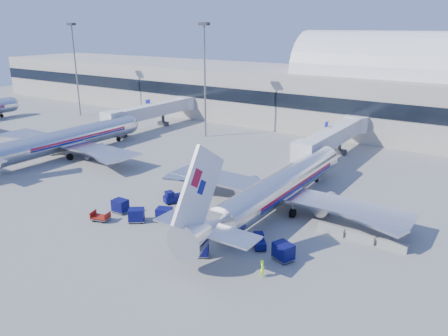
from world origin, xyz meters
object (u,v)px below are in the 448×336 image
Objects in this scene: airliner_main at (278,188)px; cart_train_c at (120,206)px; jetbridge_near at (336,135)px; cart_solo_far at (283,251)px; barrier_near at (331,230)px; cart_train_b at (136,215)px; cart_open_red at (101,218)px; jetbridge_mid at (156,110)px; tug_lead at (195,224)px; cart_solo_near at (200,249)px; tug_left at (173,197)px; mast_far_west at (75,56)px; barrier_far at (392,246)px; barrier_mid at (360,237)px; cart_train_a at (164,214)px; ramp_worker at (262,269)px; mast_west at (205,64)px; tug_right at (259,241)px; airliner_mid at (64,140)px.

cart_train_c is (-15.67, -11.62, -2.03)m from airliner_main.
cart_solo_far is at bearing -76.88° from jetbridge_near.
cart_train_c reaches higher than barrier_near.
cart_open_red is (-3.73, -2.18, -0.49)m from cart_train_b.
jetbridge_mid is 53.78m from tug_lead.
barrier_near is 1.43× the size of cart_solo_near.
mast_far_west is at bearing 88.65° from tug_left.
tug_lead is (-19.70, -7.76, 0.21)m from barrier_far.
tug_lead is at bearing -19.67° from cart_train_b.
airliner_main is 12.42× the size of barrier_mid.
airliner_main reaches higher than cart_train_b.
tug_left is at bearing -172.57° from barrier_mid.
cart_solo_near is 0.86× the size of cart_solo_far.
barrier_far is 1.23× the size of cart_solo_far.
mast_far_west is 7.53× the size of barrier_far.
cart_solo_far is at bearing -59.71° from airliner_main.
cart_train_a is (-9.48, -10.48, -2.04)m from airliner_main.
cart_train_a is at bearing 125.15° from cart_solo_near.
cart_solo_near is 1.22× the size of ramp_worker.
mast_west reaches higher than cart_solo_far.
cart_train_b reaches higher than barrier_near.
barrier_mid is at bearing -27.35° from jetbridge_mid.
cart_train_a is at bearing -155.47° from barrier_near.
jetbridge_mid is 11.31× the size of tug_right.
barrier_mid is 1.23× the size of cart_solo_far.
ramp_worker is at bearing -7.38° from tug_right.
ramp_worker reaches higher than cart_train_c.
cart_solo_far is (6.21, -10.64, -1.98)m from airliner_main.
tug_left is (-26.98, -3.09, 0.29)m from barrier_far.
cart_train_c is (54.33, -37.11, -13.90)m from mast_far_west.
cart_train_b is at bearing 54.26° from ramp_worker.
cart_train_c is 3.06m from cart_open_red.
cart_open_red is at bearing -152.98° from barrier_near.
airliner_mid reaches higher than barrier_far.
barrier_mid is (13.70, -28.81, -3.48)m from jetbridge_near.
ramp_worker is at bearing -88.83° from tug_left.
cart_solo_far is (36.21, -36.13, -13.85)m from mast_west.
jetbridge_near is at bearing 120.55° from barrier_far.
mast_west reaches higher than cart_train_b.
airliner_main is 11.84m from barrier_mid.
airliner_mid is at bearing 106.30° from tug_left.
tug_lead is at bearing -158.51° from barrier_far.
tug_right reaches higher than cart_open_red.
airliner_main is 15.72× the size of cart_open_red.
jetbridge_near is 32.09m from barrier_mid.
airliner_main reaches higher than jetbridge_near.
cart_solo_far reaches higher than barrier_mid.
mast_west is 45.81m from tug_lead.
airliner_mid is at bearing -84.78° from jetbridge_mid.
mast_far_west reaches higher than airliner_main.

